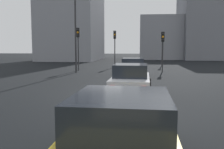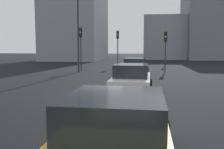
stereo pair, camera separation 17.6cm
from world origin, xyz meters
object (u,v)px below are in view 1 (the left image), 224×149
object	(u,v)px
car_yellow_left_third	(122,136)
traffic_light_near_right	(115,41)
car_white_left_second	(131,80)
street_lamp_kerbside	(75,18)
traffic_light_far_right	(78,40)
car_silver_left_lead	(133,68)
traffic_light_far_left	(163,43)
traffic_light_near_left	(162,41)

from	to	relation	value
car_yellow_left_third	traffic_light_near_right	xyz separation A→B (m)	(24.66, 2.51, 2.25)
car_white_left_second	car_yellow_left_third	world-z (taller)	car_yellow_left_third
street_lamp_kerbside	car_yellow_left_third	bearing A→B (deg)	-163.45
traffic_light_far_right	street_lamp_kerbside	world-z (taller)	street_lamp_kerbside
car_silver_left_lead	traffic_light_far_left	xyz separation A→B (m)	(4.01, -2.58, 1.95)
car_silver_left_lead	traffic_light_near_right	xyz separation A→B (m)	(9.17, 2.33, 2.26)
traffic_light_near_left	street_lamp_kerbside	world-z (taller)	street_lamp_kerbside
car_white_left_second	car_silver_left_lead	bearing A→B (deg)	1.80
car_yellow_left_third	traffic_light_near_left	bearing A→B (deg)	-4.88
car_white_left_second	traffic_light_far_right	bearing A→B (deg)	25.62
car_silver_left_lead	car_yellow_left_third	distance (m)	15.49
car_silver_left_lead	traffic_light_far_right	world-z (taller)	traffic_light_far_right
car_yellow_left_third	traffic_light_near_right	distance (m)	24.89
car_white_left_second	street_lamp_kerbside	size ratio (longest dim) A/B	0.51
traffic_light_far_left	car_yellow_left_third	bearing A→B (deg)	-2.09
traffic_light_far_left	street_lamp_kerbside	bearing A→B (deg)	-75.12
car_yellow_left_third	traffic_light_far_right	xyz separation A→B (m)	(19.94, 5.61, 2.25)
car_white_left_second	traffic_light_near_right	xyz separation A→B (m)	(16.90, 2.40, 2.25)
traffic_light_far_left	car_white_left_second	bearing A→B (deg)	-7.14
street_lamp_kerbside	traffic_light_near_left	bearing A→B (deg)	-41.99
car_silver_left_lead	traffic_light_near_right	size ratio (longest dim) A/B	1.06
traffic_light_near_left	street_lamp_kerbside	bearing A→B (deg)	-35.22
traffic_light_near_right	street_lamp_kerbside	size ratio (longest dim) A/B	0.50
car_white_left_second	car_yellow_left_third	distance (m)	7.76
car_yellow_left_third	traffic_light_near_right	size ratio (longest dim) A/B	1.07
traffic_light_near_left	traffic_light_far_right	size ratio (longest dim) A/B	1.00
car_silver_left_lead	car_yellow_left_third	size ratio (longest dim) A/B	0.98
car_white_left_second	traffic_light_far_right	distance (m)	13.56
traffic_light_far_left	traffic_light_far_right	world-z (taller)	traffic_light_far_right
traffic_light_near_left	street_lamp_kerbside	xyz separation A→B (m)	(-9.37, 8.44, 1.84)
car_yellow_left_third	traffic_light_near_right	bearing A→B (deg)	7.26
car_silver_left_lead	street_lamp_kerbside	world-z (taller)	street_lamp_kerbside
traffic_light_near_right	street_lamp_kerbside	world-z (taller)	street_lamp_kerbside
car_white_left_second	street_lamp_kerbside	bearing A→B (deg)	28.27
car_silver_left_lead	traffic_light_near_left	size ratio (longest dim) A/B	1.05
car_yellow_left_third	traffic_light_far_right	world-z (taller)	traffic_light_far_right
car_silver_left_lead	car_white_left_second	xyz separation A→B (m)	(-7.73, -0.07, 0.01)
traffic_light_far_right	car_yellow_left_third	bearing A→B (deg)	11.96
car_white_left_second	street_lamp_kerbside	xyz separation A→B (m)	(10.38, 5.28, 4.10)
car_yellow_left_third	street_lamp_kerbside	bearing A→B (deg)	18.00
traffic_light_far_left	street_lamp_kerbside	distance (m)	8.21
car_white_left_second	street_lamp_kerbside	distance (m)	12.34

